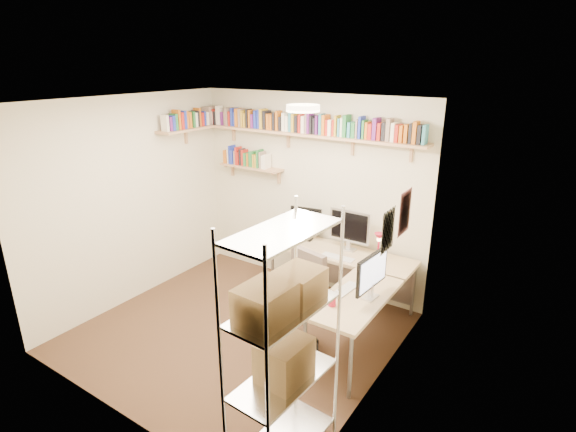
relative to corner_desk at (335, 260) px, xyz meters
The scene contains 6 objects.
ground 1.36m from the corner_desk, 125.99° to the right, with size 3.20×3.20×0.00m, color #3F2C1B.
room_shell 1.46m from the corner_desk, 125.85° to the right, with size 3.24×3.04×2.52m.
wall_shelves 1.78m from the corner_desk, 162.85° to the left, with size 3.12×1.09×0.80m.
corner_desk is the anchor object (origin of this frame).
office_chair 0.88m from the corner_desk, 88.64° to the right, with size 0.57×0.59×1.07m.
wire_rack 2.21m from the corner_desk, 72.10° to the right, with size 0.46×0.87×1.95m.
Camera 1 is at (2.84, -3.28, 2.86)m, focal length 28.00 mm.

